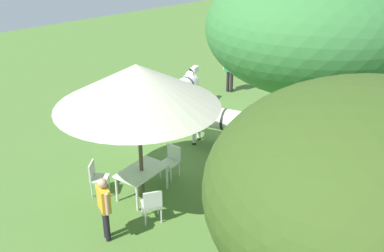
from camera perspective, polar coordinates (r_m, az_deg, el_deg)
ground_plane at (r=14.89m, az=2.64°, el=-1.65°), size 36.00×36.00×0.00m
shade_umbrella at (r=10.87m, az=-6.75°, el=4.93°), size 3.95×3.95×3.53m
patio_dining_table at (r=11.91m, az=-6.17°, el=-5.76°), size 1.47×1.12×0.74m
patio_chair_east_end at (r=11.00m, az=-4.92°, el=-9.42°), size 0.57×0.56×0.90m
patio_chair_near_lawn at (r=12.73m, az=-2.51°, el=-4.06°), size 0.51×0.53×0.90m
patio_chair_west_end at (r=12.22m, az=-11.65°, el=-5.99°), size 0.61×0.61×0.90m
guest_beside_umbrella at (r=10.39m, az=-10.70°, el=-9.32°), size 0.29×0.56×1.58m
standing_watcher at (r=18.40m, az=4.71°, el=7.17°), size 0.41×0.53×1.69m
striped_lounge_chair at (r=15.64m, az=9.28°, el=0.47°), size 0.72×0.91×0.64m
zebra_nearest_camera at (r=14.13m, az=2.62°, el=1.01°), size 1.30×2.10×1.47m
zebra_by_umbrella at (r=16.29m, az=-1.08°, el=4.70°), size 2.02×1.28×1.54m
acacia_tree_right_background at (r=8.47m, az=14.40°, el=11.41°), size 3.69×3.69×5.98m
acacia_tree_left_background at (r=4.81m, az=22.34°, el=-7.69°), size 3.45×3.45×5.38m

